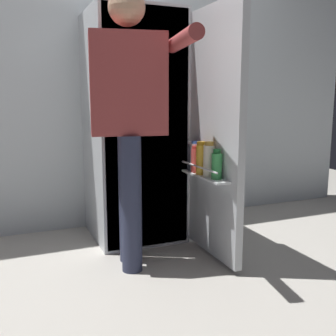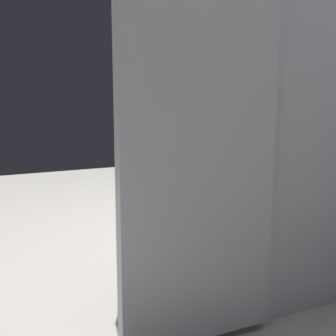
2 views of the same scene
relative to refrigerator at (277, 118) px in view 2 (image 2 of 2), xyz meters
name	(u,v)px [view 2 (image 2 of 2)]	position (x,y,z in m)	size (l,w,h in m)	color
ground_plane	(171,303)	(-0.02, -0.52, -0.80)	(6.99, 6.99, 0.00)	#B7B2A8
refrigerator	(277,118)	(0.00, 0.00, 0.00)	(0.66, 1.24, 1.60)	silver
person	(160,82)	(-0.21, -0.49, 0.16)	(0.54, 0.78, 1.61)	#2D334C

